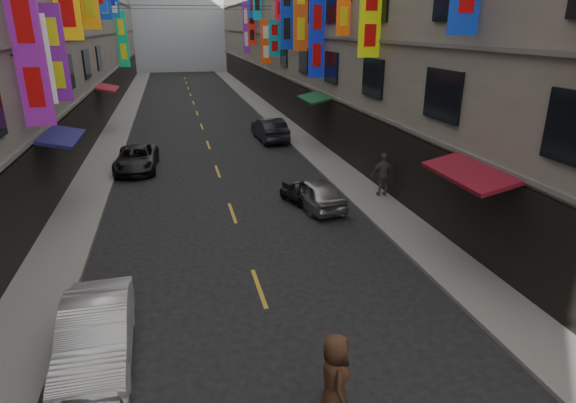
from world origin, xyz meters
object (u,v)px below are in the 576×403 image
car_left_mid (96,335)px  pedestrian_rfar (384,175)px  car_left_far (137,159)px  car_right_mid (315,193)px  scooter_far_right (291,193)px  car_right_far (270,129)px  pedestrian_crossing (335,379)px

car_left_mid → pedestrian_rfar: pedestrian_rfar is taller
car_left_far → pedestrian_rfar: bearing=-30.8°
car_left_mid → car_left_far: car_left_mid is taller
car_left_mid → car_left_far: (0.00, 15.48, -0.07)m
car_left_far → pedestrian_rfar: pedestrian_rfar is taller
car_right_mid → pedestrian_rfar: size_ratio=1.91×
pedestrian_rfar → scooter_far_right: bearing=-1.2°
scooter_far_right → car_right_far: 11.90m
car_left_far → pedestrian_crossing: 18.85m
scooter_far_right → car_right_mid: 1.07m
car_left_far → car_right_far: (8.00, 5.14, 0.12)m
scooter_far_right → pedestrian_rfar: bearing=158.1°
car_left_mid → pedestrian_crossing: 5.33m
car_right_far → pedestrian_rfar: pedestrian_rfar is taller
car_left_mid → pedestrian_rfar: (10.53, 8.55, 0.39)m
car_left_mid → car_right_far: size_ratio=0.93×
car_left_far → scooter_far_right: bearing=-43.0°
car_left_far → car_right_mid: car_right_mid is taller
car_left_mid → car_left_far: size_ratio=0.94×
car_right_mid → car_left_mid: bearing=39.3°
scooter_far_right → car_right_far: bearing=-115.1°
pedestrian_rfar → car_right_far: bearing=-75.5°
pedestrian_crossing → car_right_mid: bearing=-8.1°
car_left_far → car_right_mid: 10.40m
pedestrian_crossing → car_right_far: bearing=-1.8°
pedestrian_rfar → car_right_mid: bearing=9.3°
car_left_mid → scooter_far_right: bearing=51.5°
scooter_far_right → pedestrian_crossing: 11.81m
car_left_far → pedestrian_rfar: size_ratio=2.31×
car_right_mid → car_left_far: bearing=-53.2°
car_right_far → pedestrian_rfar: (2.53, -12.07, 0.33)m
car_right_mid → pedestrian_crossing: 11.37m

